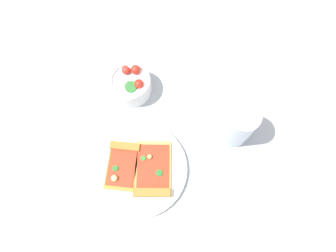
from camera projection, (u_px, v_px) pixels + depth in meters
name	position (u px, v px, depth m)	size (l,w,h in m)	color
ground_plane	(140.00, 181.00, 0.77)	(2.40, 2.40, 0.00)	#B2B7BC
plate	(139.00, 169.00, 0.77)	(0.25, 0.25, 0.01)	silver
pizza_slice_near	(122.00, 162.00, 0.76)	(0.14, 0.14, 0.02)	gold
pizza_slice_far	(153.00, 172.00, 0.76)	(0.16, 0.16, 0.02)	#E5B256
salad_bowl	(131.00, 84.00, 0.82)	(0.11, 0.11, 0.08)	white
soda_glass	(238.00, 126.00, 0.75)	(0.08, 0.08, 0.13)	silver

